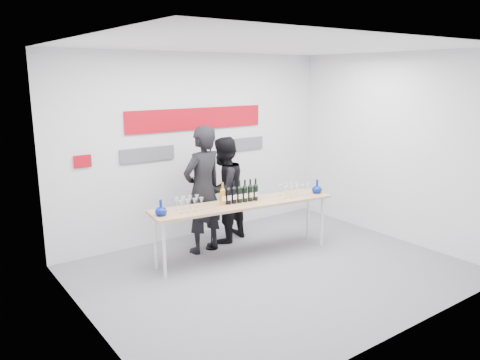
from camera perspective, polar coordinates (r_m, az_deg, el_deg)
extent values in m
plane|color=slate|center=(6.60, 4.11, -10.98)|extent=(5.00, 5.00, 0.00)
cube|color=silver|center=(7.77, -5.25, 4.16)|extent=(5.00, 0.04, 3.00)
cube|color=#AC0714|center=(7.69, -5.21, 7.45)|extent=(2.50, 0.02, 0.35)
cube|color=#59595E|center=(7.33, -11.18, 3.07)|extent=(0.90, 0.02, 0.22)
cube|color=#59595E|center=(8.24, 0.26, 4.36)|extent=(0.90, 0.02, 0.22)
cube|color=#AC0714|center=(6.98, -18.64, 2.16)|extent=(0.25, 0.02, 0.18)
cube|color=tan|center=(6.82, 0.49, -2.91)|extent=(2.82, 0.93, 0.04)
cylinder|color=silver|center=(6.29, -9.21, -8.43)|extent=(0.05, 0.05, 0.80)
cylinder|color=silver|center=(7.47, 9.96, -5.01)|extent=(0.05, 0.05, 0.80)
cylinder|color=silver|center=(6.62, -10.27, -7.37)|extent=(0.05, 0.05, 0.80)
cylinder|color=silver|center=(7.75, 8.29, -4.30)|extent=(0.05, 0.05, 0.80)
imported|color=black|center=(7.02, -4.56, -1.21)|extent=(0.78, 0.59, 1.93)
imported|color=black|center=(7.48, -2.03, -1.21)|extent=(1.00, 0.89, 1.70)
cylinder|color=black|center=(7.39, -3.46, -8.23)|extent=(0.19, 0.19, 0.02)
cylinder|color=black|center=(7.14, -3.54, -2.30)|extent=(0.02, 0.02, 1.60)
sphere|color=black|center=(6.95, -3.49, 4.21)|extent=(0.05, 0.05, 0.05)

